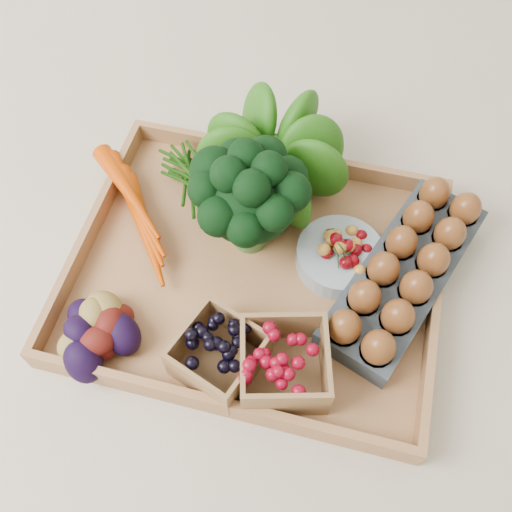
% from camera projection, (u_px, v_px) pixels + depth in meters
% --- Properties ---
extents(ground, '(4.00, 4.00, 0.00)m').
position_uv_depth(ground, '(256.00, 276.00, 0.89)').
color(ground, beige).
rests_on(ground, ground).
extents(tray, '(0.55, 0.45, 0.01)m').
position_uv_depth(tray, '(256.00, 273.00, 0.89)').
color(tray, '#AF7949').
rests_on(tray, ground).
extents(carrots, '(0.22, 0.16, 0.05)m').
position_uv_depth(carrots, '(137.00, 206.00, 0.91)').
color(carrots, '#C93D00').
rests_on(carrots, tray).
extents(lettuce, '(0.16, 0.16, 0.16)m').
position_uv_depth(lettuce, '(271.00, 153.00, 0.90)').
color(lettuce, '#214D0C').
rests_on(lettuce, tray).
extents(broccoli, '(0.18, 0.18, 0.14)m').
position_uv_depth(broccoli, '(249.00, 214.00, 0.85)').
color(broccoli, black).
rests_on(broccoli, tray).
extents(cherry_bowl, '(0.13, 0.13, 0.04)m').
position_uv_depth(cherry_bowl, '(339.00, 257.00, 0.87)').
color(cherry_bowl, '#8C9EA5').
rests_on(cherry_bowl, tray).
extents(egg_carton, '(0.23, 0.35, 0.04)m').
position_uv_depth(egg_carton, '(403.00, 275.00, 0.85)').
color(egg_carton, '#3C464C').
rests_on(egg_carton, tray).
extents(potatoes, '(0.13, 0.13, 0.08)m').
position_uv_depth(potatoes, '(95.00, 327.00, 0.79)').
color(potatoes, '#470F0B').
rests_on(potatoes, tray).
extents(punnet_blackberry, '(0.14, 0.14, 0.07)m').
position_uv_depth(punnet_blackberry, '(219.00, 355.00, 0.77)').
color(punnet_blackberry, black).
rests_on(punnet_blackberry, tray).
extents(punnet_raspberry, '(0.14, 0.14, 0.08)m').
position_uv_depth(punnet_raspberry, '(284.00, 364.00, 0.76)').
color(punnet_raspberry, maroon).
rests_on(punnet_raspberry, tray).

